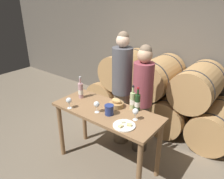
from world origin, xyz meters
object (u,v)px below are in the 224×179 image
object	(u,v)px
person_left	(122,89)
wine_bottle_white	(133,100)
blue_crock	(109,109)
bread_basket	(116,104)
wine_glass_left	(97,104)
tasting_table	(106,120)
person_right	(142,99)
cheese_plate	(124,125)
wine_bottle_red	(137,102)
wine_glass_far_left	(69,101)
wine_bottle_rose	(81,90)
wine_glass_center	(136,112)

from	to	relation	value
person_left	wine_bottle_white	world-z (taller)	person_left
person_left	blue_crock	world-z (taller)	person_left
bread_basket	wine_glass_left	size ratio (longest dim) A/B	1.25
tasting_table	bread_basket	bearing A→B (deg)	69.61
person_right	tasting_table	bearing A→B (deg)	-107.63
blue_crock	cheese_plate	bearing A→B (deg)	-18.45
tasting_table	person_right	size ratio (longest dim) A/B	0.88
person_right	wine_bottle_red	bearing A→B (deg)	-69.71
wine_bottle_white	blue_crock	size ratio (longest dim) A/B	2.47
wine_bottle_red	wine_glass_far_left	size ratio (longest dim) A/B	2.13
blue_crock	wine_glass_far_left	xyz separation A→B (m)	(-0.52, -0.19, 0.04)
tasting_table	blue_crock	xyz separation A→B (m)	(0.10, -0.07, 0.22)
blue_crock	cheese_plate	distance (m)	0.32
wine_bottle_rose	wine_glass_far_left	distance (m)	0.34
blue_crock	wine_glass_far_left	size ratio (longest dim) A/B	0.86
wine_glass_center	wine_glass_left	bearing A→B (deg)	-163.55
bread_basket	wine_glass_left	distance (m)	0.30
wine_glass_far_left	person_left	bearing A→B (deg)	74.09
bread_basket	wine_glass_center	distance (m)	0.40
tasting_table	cheese_plate	size ratio (longest dim) A/B	5.60
wine_bottle_red	wine_glass_far_left	distance (m)	0.89
wine_bottle_red	wine_glass_left	xyz separation A→B (m)	(-0.38, -0.36, -0.00)
tasting_table	person_right	xyz separation A→B (m)	(0.19, 0.60, 0.13)
person_right	cheese_plate	distance (m)	0.79
wine_glass_left	bread_basket	bearing A→B (deg)	66.71
bread_basket	cheese_plate	world-z (taller)	bread_basket
tasting_table	wine_glass_left	size ratio (longest dim) A/B	9.60
bread_basket	wine_glass_center	world-z (taller)	wine_glass_center
blue_crock	wine_bottle_red	bearing A→B (deg)	54.34
person_left	bread_basket	xyz separation A→B (m)	(0.23, -0.45, 0.00)
person_left	person_right	xyz separation A→B (m)	(0.36, 0.00, -0.06)
tasting_table	person_right	distance (m)	0.64
wine_bottle_rose	wine_glass_left	distance (m)	0.50
wine_bottle_white	wine_bottle_rose	distance (m)	0.79
wine_bottle_white	blue_crock	distance (m)	0.35
cheese_plate	wine_glass_center	size ratio (longest dim) A/B	1.71
tasting_table	wine_bottle_rose	bearing A→B (deg)	173.11
wine_bottle_rose	blue_crock	bearing A→B (deg)	-11.72
bread_basket	tasting_table	bearing A→B (deg)	-110.39
wine_glass_left	blue_crock	bearing A→B (deg)	17.85
person_left	wine_bottle_rose	world-z (taller)	person_left
tasting_table	person_left	world-z (taller)	person_left
wine_glass_center	person_left	bearing A→B (deg)	136.51
wine_bottle_rose	cheese_plate	distance (m)	0.96
person_left	wine_bottle_white	bearing A→B (deg)	-39.60
tasting_table	person_left	size ratio (longest dim) A/B	0.81
tasting_table	bread_basket	distance (m)	0.25
bread_basket	cheese_plate	distance (m)	0.47
tasting_table	person_right	bearing A→B (deg)	72.37
wine_bottle_white	person_right	bearing A→B (deg)	98.15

